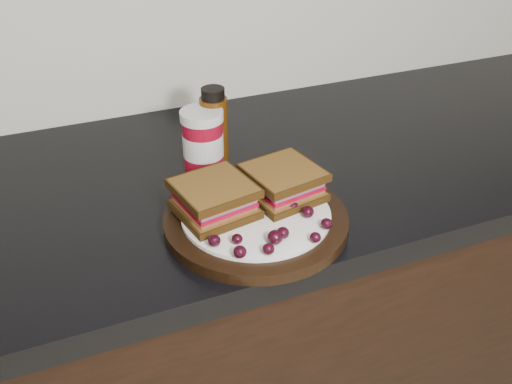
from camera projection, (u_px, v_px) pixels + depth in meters
base_cabinets at (205, 363)px, 1.24m from camera, size 3.96×0.58×0.86m
countertop at (193, 188)px, 1.00m from camera, size 3.98×0.60×0.04m
plate at (256, 220)px, 0.87m from camera, size 0.28×0.28×0.02m
sandwich_left at (214, 199)px, 0.84m from camera, size 0.13×0.13×0.05m
sandwich_right at (283, 183)px, 0.88m from camera, size 0.12×0.12×0.05m
grape_0 at (214, 241)px, 0.78m from camera, size 0.02×0.02×0.02m
grape_1 at (237, 239)px, 0.79m from camera, size 0.02×0.02×0.01m
grape_2 at (240, 252)px, 0.76m from camera, size 0.02×0.02×0.02m
grape_3 at (268, 249)px, 0.77m from camera, size 0.02×0.02×0.02m
grape_4 at (275, 237)px, 0.79m from camera, size 0.02×0.02×0.02m
grape_5 at (283, 233)px, 0.80m from camera, size 0.02×0.02×0.02m
grape_6 at (315, 237)px, 0.79m from camera, size 0.02×0.02×0.01m
grape_7 at (327, 224)px, 0.82m from camera, size 0.02×0.02×0.02m
grape_8 at (308, 212)px, 0.84m from camera, size 0.02×0.02×0.02m
grape_9 at (292, 207)px, 0.86m from camera, size 0.02×0.02×0.02m
grape_10 at (305, 191)px, 0.89m from camera, size 0.02×0.02×0.02m
grape_11 at (285, 190)px, 0.90m from camera, size 0.02×0.02×0.02m
grape_12 at (278, 184)px, 0.91m from camera, size 0.02×0.02×0.02m
grape_13 at (201, 203)px, 0.87m from camera, size 0.02×0.02×0.01m
grape_14 at (199, 214)px, 0.84m from camera, size 0.02×0.02×0.02m
grape_15 at (217, 217)px, 0.83m from camera, size 0.02×0.02×0.02m
grape_16 at (203, 201)px, 0.87m from camera, size 0.02×0.02×0.02m
grape_17 at (204, 209)px, 0.85m from camera, size 0.02×0.02×0.02m
grape_18 at (199, 218)px, 0.83m from camera, size 0.02×0.02×0.02m
condiment_jar at (203, 140)px, 0.99m from camera, size 0.08×0.08×0.11m
oil_bottle at (214, 125)px, 1.01m from camera, size 0.06×0.06×0.14m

